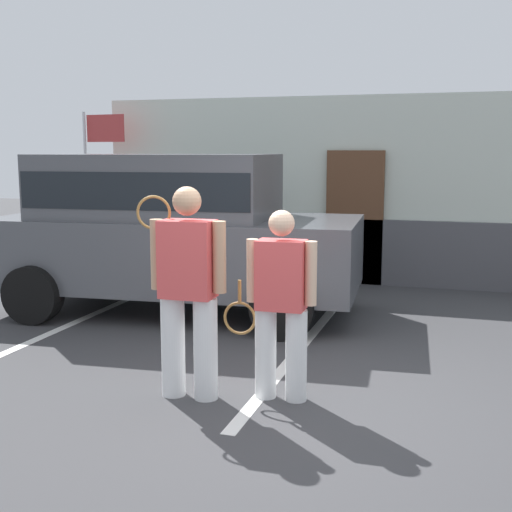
{
  "coord_description": "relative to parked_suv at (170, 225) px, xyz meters",
  "views": [
    {
      "loc": [
        1.37,
        -5.16,
        2.1
      ],
      "look_at": [
        -0.6,
        1.2,
        1.05
      ],
      "focal_mm": 47.15,
      "sensor_mm": 36.0,
      "label": 1
    }
  ],
  "objects": [
    {
      "name": "ground_plane",
      "position": [
        2.24,
        -2.75,
        -1.15
      ],
      "size": [
        40.0,
        40.0,
        0.0
      ],
      "primitive_type": "plane",
      "color": "#38383A"
    },
    {
      "name": "parking_stripe_0",
      "position": [
        -0.91,
        -1.25,
        -1.14
      ],
      "size": [
        0.12,
        4.4,
        0.01
      ],
      "primitive_type": "cube",
      "color": "silver",
      "rests_on": "ground_plane"
    },
    {
      "name": "parking_stripe_1",
      "position": [
        2.0,
        -1.25,
        -1.14
      ],
      "size": [
        0.12,
        4.4,
        0.01
      ],
      "primitive_type": "cube",
      "color": "silver",
      "rests_on": "ground_plane"
    },
    {
      "name": "house_frontage",
      "position": [
        2.23,
        2.8,
        0.24
      ],
      "size": [
        9.02,
        0.4,
        2.95
      ],
      "color": "silver",
      "rests_on": "ground_plane"
    },
    {
      "name": "parked_suv",
      "position": [
        0.0,
        0.0,
        0.0
      ],
      "size": [
        4.73,
        2.43,
        2.05
      ],
      "rotation": [
        0.0,
        0.0,
        0.07
      ],
      "color": "#4C4F54",
      "rests_on": "ground_plane"
    },
    {
      "name": "tennis_player_man",
      "position": [
        1.42,
        -2.79,
        -0.2
      ],
      "size": [
        0.8,
        0.28,
        1.81
      ],
      "rotation": [
        0.0,
        0.0,
        3.15
      ],
      "color": "white",
      "rests_on": "ground_plane"
    },
    {
      "name": "tennis_player_woman",
      "position": [
        2.18,
        -2.6,
        -0.31
      ],
      "size": [
        0.86,
        0.26,
        1.62
      ],
      "rotation": [
        0.0,
        0.0,
        3.16
      ],
      "color": "white",
      "rests_on": "ground_plane"
    },
    {
      "name": "flag_pole",
      "position": [
        -2.37,
        2.23,
        0.77
      ],
      "size": [
        0.8,
        0.12,
        2.74
      ],
      "color": "silver",
      "rests_on": "ground_plane"
    }
  ]
}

